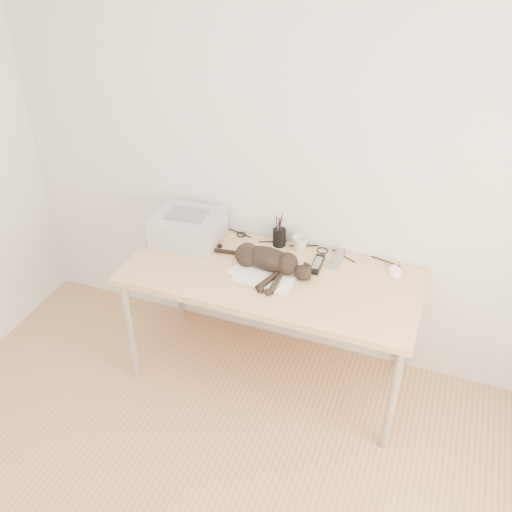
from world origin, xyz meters
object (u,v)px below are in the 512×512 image
at_px(printer, 188,227).
at_px(cat, 265,260).
at_px(pen_cup, 279,237).
at_px(mug, 300,244).
at_px(mouse, 395,269).
at_px(desk, 276,285).

bearing_deg(printer, cat, -13.06).
relative_size(cat, pen_cup, 3.08).
height_order(mug, mouse, mug).
bearing_deg(mug, cat, -116.33).
bearing_deg(mug, mouse, -3.16).
height_order(cat, mouse, cat).
bearing_deg(mouse, desk, 179.53).
distance_m(printer, mug, 0.66).
xyz_separation_m(printer, cat, (0.52, -0.12, -0.03)).
height_order(mug, pen_cup, pen_cup).
xyz_separation_m(printer, mug, (0.64, 0.13, -0.04)).
bearing_deg(pen_cup, printer, -165.26).
bearing_deg(cat, pen_cup, 97.67).
xyz_separation_m(cat, pen_cup, (-0.00, 0.26, -0.01)).
height_order(pen_cup, mouse, pen_cup).
bearing_deg(cat, printer, 173.51).
bearing_deg(pen_cup, mug, -3.98).
bearing_deg(printer, pen_cup, 14.74).
bearing_deg(mouse, pen_cup, 161.41).
xyz_separation_m(desk, cat, (-0.05, -0.05, 0.19)).
relative_size(desk, printer, 4.07).
height_order(desk, mouse, mouse).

